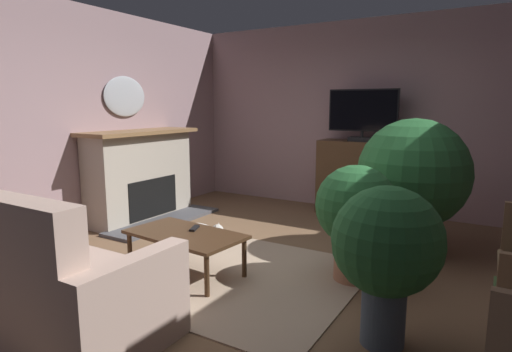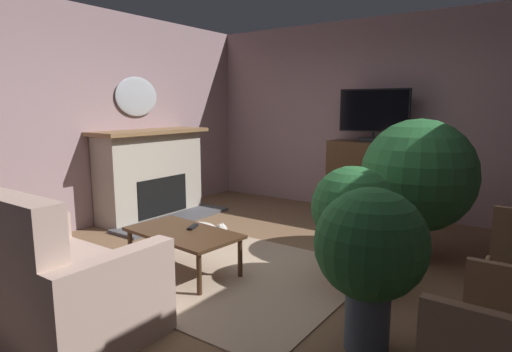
% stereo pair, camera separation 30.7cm
% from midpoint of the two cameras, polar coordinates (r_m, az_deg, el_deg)
% --- Properties ---
extents(ground_plane, '(5.88, 6.25, 0.04)m').
position_cam_midpoint_polar(ground_plane, '(4.15, 2.60, -12.87)').
color(ground_plane, brown).
extents(wall_back, '(5.88, 0.10, 2.78)m').
position_cam_midpoint_polar(wall_back, '(6.46, 16.70, 7.62)').
color(wall_back, gray).
rests_on(wall_back, ground_plane).
extents(wall_left, '(0.10, 6.25, 2.78)m').
position_cam_midpoint_polar(wall_left, '(5.75, -20.71, 7.22)').
color(wall_left, gray).
rests_on(wall_left, ground_plane).
extents(rug_central, '(2.17, 1.98, 0.01)m').
position_cam_midpoint_polar(rug_central, '(4.03, -1.11, -13.19)').
color(rug_central, tan).
rests_on(rug_central, ground_plane).
extents(fireplace, '(0.94, 1.76, 1.23)m').
position_cam_midpoint_polar(fireplace, '(6.05, -12.47, 0.05)').
color(fireplace, '#4C4C51').
rests_on(fireplace, ground_plane).
extents(wall_mirror_oval, '(0.06, 0.72, 0.54)m').
position_cam_midpoint_polar(wall_mirror_oval, '(6.16, -14.42, 10.34)').
color(wall_mirror_oval, '#B2B7BF').
extents(tv_cabinet, '(1.22, 0.46, 1.06)m').
position_cam_midpoint_polar(tv_cabinet, '(6.16, 16.77, -0.71)').
color(tv_cabinet, '#352315').
rests_on(tv_cabinet, ground_plane).
extents(television, '(0.96, 0.20, 0.72)m').
position_cam_midpoint_polar(television, '(6.02, 17.04, 8.02)').
color(television, black).
rests_on(television, tv_cabinet).
extents(coffee_table, '(1.14, 0.70, 0.40)m').
position_cam_midpoint_polar(coffee_table, '(4.02, -7.68, -7.97)').
color(coffee_table, '#422B19').
rests_on(coffee_table, ground_plane).
extents(tv_remote, '(0.11, 0.18, 0.02)m').
position_cam_midpoint_polar(tv_remote, '(4.09, -6.40, -6.86)').
color(tv_remote, black).
rests_on(tv_remote, coffee_table).
extents(sofa_floral, '(1.40, 0.87, 1.02)m').
position_cam_midpoint_polar(sofa_floral, '(3.28, -23.34, -13.12)').
color(sofa_floral, '#BC9E8E').
rests_on(sofa_floral, ground_plane).
extents(potted_plant_small_fern_corner, '(0.72, 0.72, 1.05)m').
position_cam_midpoint_polar(potted_plant_small_fern_corner, '(3.79, 15.15, -4.93)').
color(potted_plant_small_fern_corner, '#99664C').
rests_on(potted_plant_small_fern_corner, ground_plane).
extents(potted_plant_leafy_by_curtain, '(0.71, 0.71, 1.06)m').
position_cam_midpoint_polar(potted_plant_leafy_by_curtain, '(2.82, 18.27, -9.53)').
color(potted_plant_leafy_by_curtain, '#3D4C5B').
rests_on(potted_plant_leafy_by_curtain, ground_plane).
extents(potted_plant_tall_palm_by_window, '(1.15, 1.15, 1.43)m').
position_cam_midpoint_polar(potted_plant_tall_palm_by_window, '(4.65, 22.84, -0.10)').
color(potted_plant_tall_palm_by_window, beige).
rests_on(potted_plant_tall_palm_by_window, ground_plane).
extents(cat, '(0.73, 0.28, 0.21)m').
position_cam_midpoint_polar(cat, '(5.07, -5.13, -7.25)').
color(cat, beige).
rests_on(cat, ground_plane).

